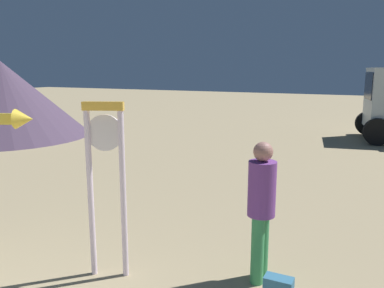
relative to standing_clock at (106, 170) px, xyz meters
name	(u,v)px	position (x,y,z in m)	size (l,w,h in m)	color
standing_clock	(106,170)	(0.00, 0.00, 0.00)	(0.47, 0.25, 2.13)	white
person_near_clock	(261,205)	(1.69, 0.69, -0.38)	(0.32, 0.32, 1.69)	#3B9556
dome_tent	(2,99)	(-9.91, 6.34, 0.09)	(6.22, 6.22, 2.82)	#4B3951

